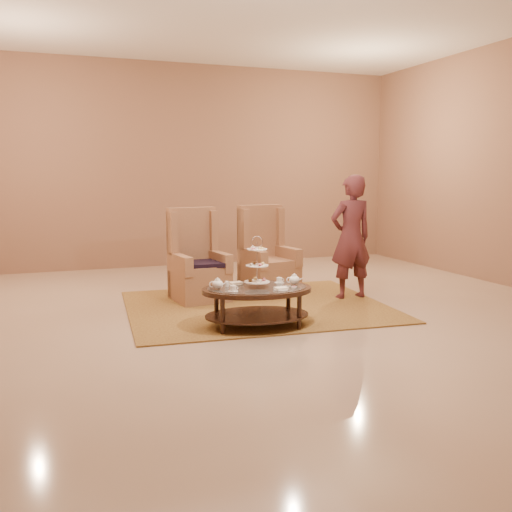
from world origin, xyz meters
name	(u,v)px	position (x,y,z in m)	size (l,w,h in m)	color
ground	(259,317)	(0.00, 0.00, 0.00)	(8.00, 8.00, 0.00)	#C1A98F
ceiling	(259,317)	(0.00, 0.00, 0.00)	(8.00, 8.00, 0.02)	silver
wall_back	(180,166)	(0.00, 4.00, 1.75)	(8.00, 0.04, 3.50)	#88604A
rug	(257,306)	(0.14, 0.47, 0.01)	(3.25, 2.78, 0.02)	olive
tea_table	(257,295)	(-0.18, -0.41, 0.35)	(1.26, 0.95, 0.97)	black
armchair_left	(197,269)	(-0.44, 1.10, 0.40)	(0.72, 0.74, 1.18)	#9A6948
armchair_right	(266,264)	(0.55, 1.23, 0.40)	(0.74, 0.76, 1.19)	#9A6948
person	(351,237)	(1.44, 0.51, 0.80)	(0.60, 0.40, 1.60)	#512227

